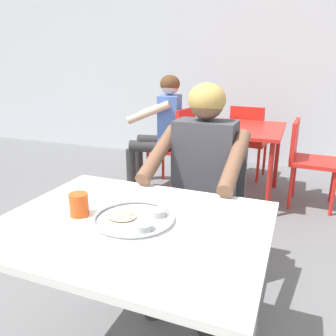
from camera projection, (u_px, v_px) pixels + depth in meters
The scene contains 11 objects.
back_wall at pixel (258, 32), 4.21m from camera, with size 12.00×0.12×3.40m, color silver.
table_foreground at pixel (133, 240), 1.31m from camera, with size 1.03×0.81×0.74m.
thali_tray at pixel (135, 218), 1.29m from camera, with size 0.32×0.32×0.03m.
drinking_cup at pixel (79, 204), 1.33m from camera, with size 0.08×0.08×0.09m.
chair_foreground at pixel (209, 200), 2.11m from camera, with size 0.43×0.44×0.85m.
diner_foreground at pixel (200, 176), 1.84m from camera, with size 0.49×0.55×1.23m.
table_background_red at pixel (235, 135), 3.30m from camera, with size 0.90×0.95×0.73m.
chair_red_left at pixel (176, 143), 3.59m from camera, with size 0.49×0.46×0.88m.
chair_red_right at pixel (307, 156), 3.15m from camera, with size 0.47×0.46×0.82m.
chair_red_far at pixel (248, 138), 3.88m from camera, with size 0.45×0.44×0.87m.
patron_background at pixel (162, 122), 3.55m from camera, with size 0.60×0.56×1.22m.
Camera 1 is at (0.62, -1.03, 1.32)m, focal length 35.62 mm.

